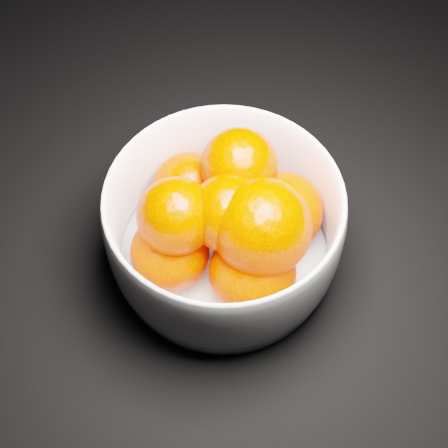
# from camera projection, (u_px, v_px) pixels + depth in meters

# --- Properties ---
(ground) EXTENTS (3.00, 3.00, 0.00)m
(ground) POSITION_uv_depth(u_px,v_px,m) (93.00, 57.00, 0.83)
(ground) COLOR black
(ground) RESTS_ON ground
(bowl) EXTENTS (0.23, 0.23, 0.11)m
(bowl) POSITION_uv_depth(u_px,v_px,m) (224.00, 227.00, 0.62)
(bowl) COLOR white
(bowl) RESTS_ON ground
(orange_pile) EXTENTS (0.18, 0.17, 0.13)m
(orange_pile) POSITION_uv_depth(u_px,v_px,m) (231.00, 221.00, 0.60)
(orange_pile) COLOR #FF3000
(orange_pile) RESTS_ON bowl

